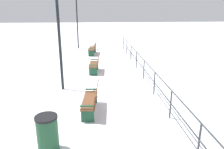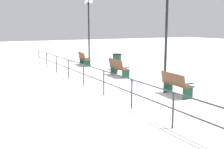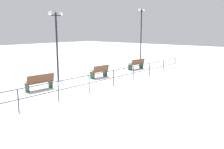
{
  "view_description": "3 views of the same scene",
  "coord_description": "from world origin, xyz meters",
  "views": [
    {
      "loc": [
        -0.19,
        9.35,
        3.54
      ],
      "look_at": [
        -0.87,
        0.41,
        0.72
      ],
      "focal_mm": 35.25,
      "sensor_mm": 36.0,
      "label": 1
    },
    {
      "loc": [
        -7.33,
        -10.63,
        2.67
      ],
      "look_at": [
        -2.06,
        -0.75,
        0.74
      ],
      "focal_mm": 45.69,
      "sensor_mm": 36.0,
      "label": 2
    },
    {
      "loc": [
        -11.76,
        9.92,
        3.37
      ],
      "look_at": [
        -2.06,
        -1.48,
        0.59
      ],
      "focal_mm": 39.13,
      "sensor_mm": 36.0,
      "label": 3
    }
  ],
  "objects": [
    {
      "name": "waterfront_railing",
      "position": [
        -2.56,
        -0.0,
        0.67
      ],
      "size": [
        0.05,
        18.3,
        0.98
      ],
      "color": "#383D42",
      "rests_on": "ground"
    },
    {
      "name": "bench_fourth",
      "position": [
        -0.04,
        7.13,
        0.46
      ],
      "size": [
        0.7,
        1.61,
        0.89
      ],
      "rotation": [
        0.0,
        0.0,
        -0.13
      ],
      "color": "brown",
      "rests_on": "ground"
    },
    {
      "name": "trash_bin",
      "position": [
        1.05,
        4.46,
        0.49
      ],
      "size": [
        0.56,
        0.56,
        0.97
      ],
      "color": "#1E4C2D",
      "rests_on": "ground"
    },
    {
      "name": "ground_plane",
      "position": [
        0.0,
        0.0,
        0.0
      ],
      "size": [
        80.0,
        80.0,
        0.0
      ],
      "primitive_type": "plane",
      "color": "white",
      "rests_on": "ground"
    },
    {
      "name": "lamppost_middle",
      "position": [
        1.29,
        0.12,
        2.97
      ],
      "size": [
        0.24,
        1.1,
        4.48
      ],
      "color": "black",
      "rests_on": "ground"
    },
    {
      "name": "lamppost_far",
      "position": [
        1.29,
        9.25,
        3.38
      ],
      "size": [
        0.3,
        1.09,
        4.54
      ],
      "color": "black",
      "rests_on": "ground"
    },
    {
      "name": "bench_third",
      "position": [
        -0.03,
        2.38,
        0.48
      ],
      "size": [
        0.64,
        1.68,
        0.92
      ],
      "rotation": [
        0.0,
        0.0,
        -0.07
      ],
      "color": "brown",
      "rests_on": "ground"
    },
    {
      "name": "bench_second",
      "position": [
        -0.15,
        -2.37,
        0.46
      ],
      "size": [
        0.62,
        1.45,
        0.9
      ],
      "rotation": [
        0.0,
        0.0,
        -0.06
      ],
      "color": "brown",
      "rests_on": "ground"
    }
  ]
}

